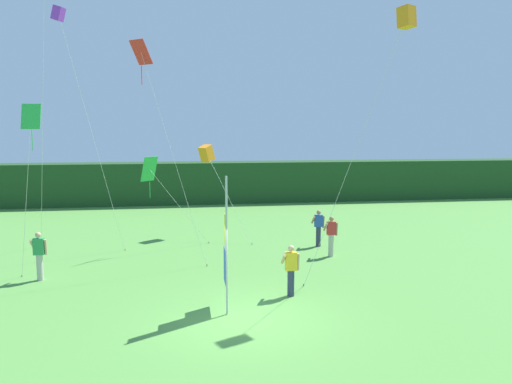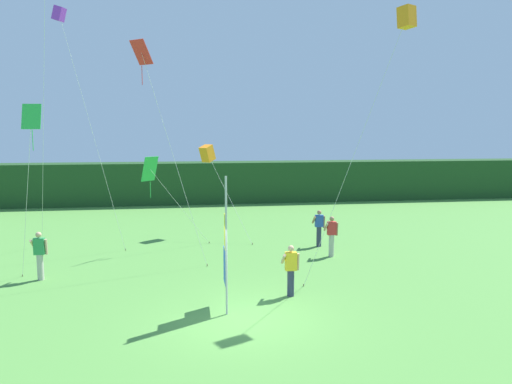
{
  "view_description": "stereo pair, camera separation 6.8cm",
  "coord_description": "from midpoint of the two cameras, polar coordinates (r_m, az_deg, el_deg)",
  "views": [
    {
      "loc": [
        -1.52,
        -13.09,
        5.27
      ],
      "look_at": [
        0.88,
        3.06,
        3.19
      ],
      "focal_mm": 34.23,
      "sensor_mm": 36.0,
      "label": 1
    },
    {
      "loc": [
        -1.45,
        -13.1,
        5.27
      ],
      "look_at": [
        0.88,
        3.06,
        3.19
      ],
      "focal_mm": 34.23,
      "sensor_mm": 36.0,
      "label": 2
    }
  ],
  "objects": [
    {
      "name": "distant_treeline",
      "position": [
        35.76,
        -5.78,
        1.13
      ],
      "size": [
        80.0,
        2.4,
        2.95
      ],
      "primitive_type": "cube",
      "color": "#1E421E",
      "rests_on": "ground"
    },
    {
      "name": "person_near_banner",
      "position": [
        20.68,
        8.92,
        -5.01
      ],
      "size": [
        0.55,
        0.48,
        1.7
      ],
      "color": "#B7B2A3",
      "rests_on": "ground"
    },
    {
      "name": "kite_red_diamond_2",
      "position": [
        19.09,
        -12.8,
        14.5
      ],
      "size": [
        2.75,
        0.85,
        8.54
      ],
      "color": "brown",
      "rests_on": "ground"
    },
    {
      "name": "kite_purple_box_6",
      "position": [
        22.59,
        -21.87,
        18.51
      ],
      "size": [
        2.64,
        0.52,
        10.3
      ],
      "color": "brown",
      "rests_on": "ground"
    },
    {
      "name": "ground_plane",
      "position": [
        14.19,
        -1.66,
        -14.55
      ],
      "size": [
        120.0,
        120.0,
        0.0
      ],
      "primitive_type": "plane",
      "color": "#518E3D"
    },
    {
      "name": "person_far_right",
      "position": [
        15.72,
        4.21,
        -8.98
      ],
      "size": [
        0.55,
        0.48,
        1.66
      ],
      "color": "#2D334C",
      "rests_on": "ground"
    },
    {
      "name": "kite_green_diamond_1",
      "position": [
        21.42,
        -12.05,
        2.4
      ],
      "size": [
        2.95,
        1.56,
        4.15
      ],
      "color": "brown",
      "rests_on": "ground"
    },
    {
      "name": "kite_orange_box_5",
      "position": [
        24.89,
        -5.62,
        4.49
      ],
      "size": [
        2.37,
        3.43,
        4.55
      ],
      "color": "brown",
      "rests_on": "ground"
    },
    {
      "name": "person_far_left",
      "position": [
        22.38,
        7.46,
        -4.09
      ],
      "size": [
        0.55,
        0.48,
        1.67
      ],
      "color": "#2D334C",
      "rests_on": "ground"
    },
    {
      "name": "person_mid_field",
      "position": [
        18.88,
        -23.87,
        -6.68
      ],
      "size": [
        0.55,
        0.48,
        1.73
      ],
      "color": "#B7B2A3",
      "rests_on": "ground"
    },
    {
      "name": "banner_flag",
      "position": [
        14.2,
        -3.45,
        -6.42
      ],
      "size": [
        0.06,
        1.03,
        4.0
      ],
      "color": "#B7B7BC",
      "rests_on": "ground"
    },
    {
      "name": "kite_green_diamond_3",
      "position": [
        18.11,
        -24.7,
        7.21
      ],
      "size": [
        1.19,
        0.98,
        6.15
      ],
      "color": "brown",
      "rests_on": "ground"
    },
    {
      "name": "kite_orange_box_0",
      "position": [
        17.12,
        17.24,
        18.77
      ],
      "size": [
        3.47,
        0.76,
        9.18
      ],
      "color": "brown",
      "rests_on": "ground"
    }
  ]
}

